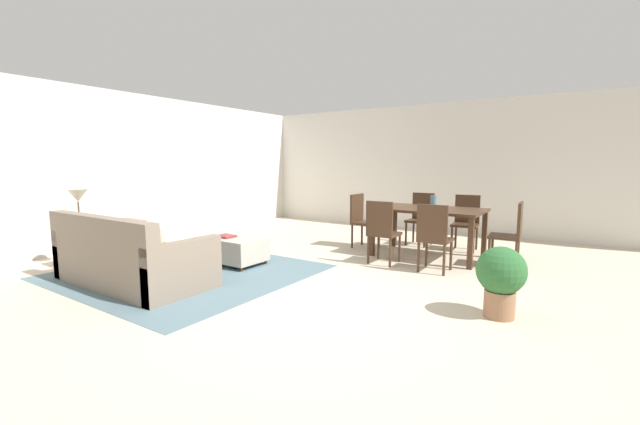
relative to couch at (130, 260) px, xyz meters
The scene contains 18 objects.
ground_plane 2.30m from the couch, 22.54° to the left, with size 10.80×10.80×0.00m, color beige.
wall_back 6.33m from the couch, 70.27° to the left, with size 9.00×0.12×2.70m, color silver.
wall_left 2.96m from the couch, 150.12° to the left, with size 0.12×11.00×2.70m, color silver.
area_rug 0.79m from the couch, 78.19° to the left, with size 3.00×2.80×0.01m, color slate.
couch is the anchor object (origin of this frame).
ottoman_table 1.41m from the couch, 77.79° to the left, with size 0.96×0.59×0.39m.
side_table 1.33m from the couch, behind, with size 0.40×0.40×0.57m.
table_lamp 1.49m from the couch, behind, with size 0.26×0.26×0.53m.
dining_table 4.25m from the couch, 53.60° to the left, with size 1.61×0.99×0.76m.
dining_chair_near_left 3.33m from the couch, 50.23° to the left, with size 0.40×0.40×0.92m.
dining_chair_near_right 3.84m from the couch, 41.22° to the left, with size 0.41×0.41×0.92m.
dining_chair_far_left 4.75m from the couch, 63.93° to the left, with size 0.41×0.41×0.92m.
dining_chair_far_right 5.13m from the couch, 55.90° to the left, with size 0.43×0.43×0.92m.
dining_chair_head_east 5.02m from the couch, 42.49° to the left, with size 0.42×0.42×0.92m.
dining_chair_head_west 3.69m from the couch, 69.02° to the left, with size 0.41×0.41×0.92m.
vase_centerpiece 4.29m from the couch, 52.48° to the left, with size 0.09×0.09×0.20m, color slate.
book_on_ottoman 1.34m from the couch, 79.39° to the left, with size 0.26×0.20×0.03m, color maroon.
potted_plant 4.14m from the couch, 18.92° to the left, with size 0.45×0.45×0.68m.
Camera 1 is at (2.43, -3.51, 1.45)m, focal length 22.43 mm.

